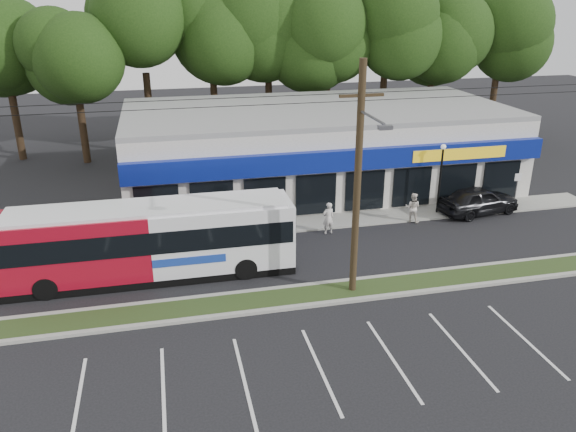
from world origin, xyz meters
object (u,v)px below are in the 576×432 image
at_px(car_dark, 479,200).
at_px(pedestrian_a, 328,218).
at_px(lamp_post, 441,171).
at_px(utility_pole, 354,175).
at_px(sign_post, 517,184).
at_px(pedestrian_b, 413,208).
at_px(metrobus, 151,239).

relative_size(car_dark, pedestrian_a, 2.73).
height_order(lamp_post, car_dark, lamp_post).
height_order(utility_pole, sign_post, utility_pole).
bearing_deg(pedestrian_b, metrobus, 46.20).
xyz_separation_m(utility_pole, sign_post, (13.17, 7.65, -3.86)).
bearing_deg(sign_post, utility_pole, -149.85).
xyz_separation_m(sign_post, pedestrian_a, (-12.19, -1.15, -0.66)).
height_order(sign_post, metrobus, metrobus).
xyz_separation_m(metrobus, pedestrian_b, (14.50, 3.45, -0.97)).
bearing_deg(metrobus, pedestrian_b, 13.80).
bearing_deg(utility_pole, pedestrian_b, 48.71).
height_order(metrobus, pedestrian_a, metrobus).
bearing_deg(pedestrian_b, car_dark, -142.71).
relative_size(lamp_post, pedestrian_b, 2.43).
distance_m(utility_pole, car_dark, 13.67).
bearing_deg(utility_pole, pedestrian_a, 81.42).
height_order(lamp_post, metrobus, lamp_post).
xyz_separation_m(utility_pole, pedestrian_a, (0.98, 6.50, -4.52)).
xyz_separation_m(utility_pole, pedestrian_b, (6.17, 7.02, -4.54)).
bearing_deg(car_dark, utility_pole, 115.43).
relative_size(metrobus, car_dark, 2.65).
distance_m(utility_pole, pedestrian_b, 10.39).
relative_size(utility_pole, sign_post, 22.47).
relative_size(car_dark, pedestrian_b, 2.81).
distance_m(utility_pole, lamp_post, 11.67).
xyz_separation_m(sign_post, metrobus, (-21.50, -4.08, 0.29)).
bearing_deg(pedestrian_b, lamp_post, -124.16).
xyz_separation_m(metrobus, car_dark, (18.90, 3.79, -1.01)).
bearing_deg(lamp_post, metrobus, -165.39).
xyz_separation_m(lamp_post, metrobus, (-16.50, -4.30, -0.82)).
bearing_deg(car_dark, lamp_post, 68.67).
bearing_deg(pedestrian_a, car_dark, 177.55).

